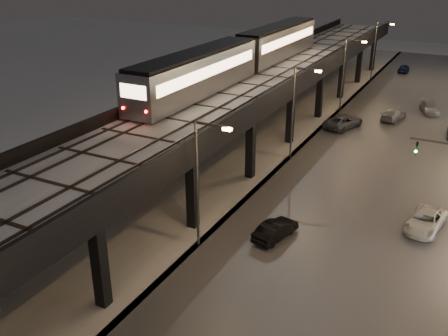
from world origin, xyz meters
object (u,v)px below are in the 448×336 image
at_px(car_mid_dark, 393,115).
at_px(car_onc_dark, 425,222).
at_px(car_onc_white, 430,108).
at_px(car_mid_silver, 343,122).
at_px(car_near_white, 275,230).
at_px(subway_train, 243,54).
at_px(car_far_white, 404,69).

distance_m(car_mid_dark, car_onc_dark, 26.52).
bearing_deg(car_onc_white, car_onc_dark, -102.47).
xyz_separation_m(car_mid_silver, car_onc_white, (8.07, 10.77, -0.11)).
bearing_deg(car_onc_white, car_near_white, -117.65).
relative_size(car_mid_dark, car_onc_dark, 0.96).
height_order(subway_train, car_near_white, subway_train).
bearing_deg(car_near_white, car_onc_dark, -133.33).
distance_m(car_mid_dark, car_far_white, 27.94).
bearing_deg(subway_train, car_near_white, -58.94).
distance_m(car_onc_dark, car_onc_white, 30.89).
height_order(car_mid_silver, car_far_white, car_mid_silver).
bearing_deg(car_onc_dark, car_onc_white, 104.56).
height_order(subway_train, car_onc_white, subway_train).
relative_size(car_near_white, car_onc_white, 0.91).
distance_m(car_near_white, car_far_white, 59.55).
distance_m(car_near_white, car_mid_dark, 31.87).
bearing_deg(car_far_white, subway_train, 73.58).
distance_m(subway_train, car_mid_dark, 20.20).
xyz_separation_m(car_near_white, car_mid_dark, (2.40, 31.78, 0.00)).
bearing_deg(subway_train, car_mid_dark, 38.38).
bearing_deg(car_onc_white, car_mid_silver, -145.37).
height_order(subway_train, car_onc_dark, subway_train).
relative_size(subway_train, car_onc_dark, 8.31).
bearing_deg(car_onc_dark, car_near_white, -137.68).
xyz_separation_m(car_far_white, car_onc_dark, (9.96, -53.39, 0.00)).
height_order(car_mid_silver, car_onc_white, car_mid_silver).
bearing_deg(car_near_white, car_mid_dark, -81.45).
bearing_deg(car_onc_dark, car_mid_silver, 128.11).
distance_m(subway_train, car_onc_white, 25.82).
relative_size(car_near_white, car_mid_dark, 0.88).
xyz_separation_m(subway_train, car_onc_white, (18.11, 16.63, -7.89)).
xyz_separation_m(subway_train, car_far_white, (11.40, 39.31, -7.88)).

